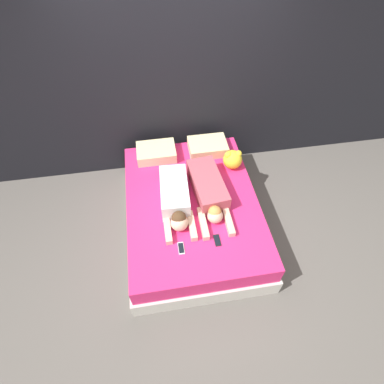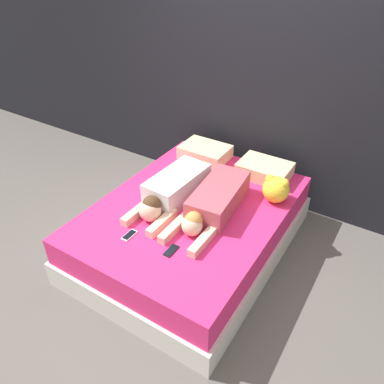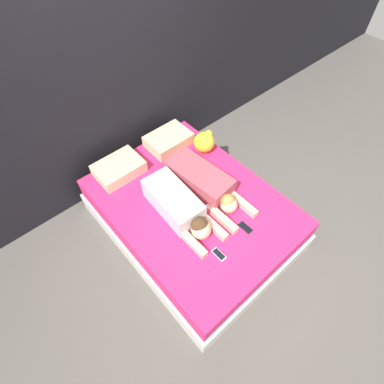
{
  "view_description": "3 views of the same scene",
  "coord_description": "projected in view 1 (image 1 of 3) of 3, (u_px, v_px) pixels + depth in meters",
  "views": [
    {
      "loc": [
        -0.35,
        -2.16,
        3.28
      ],
      "look_at": [
        0.0,
        0.0,
        0.65
      ],
      "focal_mm": 28.0,
      "sensor_mm": 36.0,
      "label": 1
    },
    {
      "loc": [
        1.44,
        -2.29,
        2.52
      ],
      "look_at": [
        0.0,
        0.0,
        0.65
      ],
      "focal_mm": 35.0,
      "sensor_mm": 36.0,
      "label": 2
    },
    {
      "loc": [
        -1.2,
        -1.37,
        3.0
      ],
      "look_at": [
        0.0,
        0.0,
        0.65
      ],
      "focal_mm": 28.0,
      "sensor_mm": 36.0,
      "label": 3
    }
  ],
  "objects": [
    {
      "name": "cell_phone_left",
      "position": [
        181.0,
        248.0,
        3.11
      ],
      "size": [
        0.06,
        0.14,
        0.01
      ],
      "color": "silver",
      "rests_on": "bed"
    },
    {
      "name": "wall_back",
      "position": [
        176.0,
        84.0,
        3.68
      ],
      "size": [
        12.0,
        0.06,
        2.6
      ],
      "color": "black",
      "rests_on": "ground_plane"
    },
    {
      "name": "person_right",
      "position": [
        209.0,
        190.0,
        3.49
      ],
      "size": [
        0.4,
        1.06,
        0.21
      ],
      "color": "#B24C59",
      "rests_on": "bed"
    },
    {
      "name": "pillow_head_right",
      "position": [
        208.0,
        147.0,
        4.03
      ],
      "size": [
        0.51,
        0.37,
        0.14
      ],
      "color": "beige",
      "rests_on": "bed"
    },
    {
      "name": "plush_toy",
      "position": [
        233.0,
        159.0,
        3.79
      ],
      "size": [
        0.24,
        0.24,
        0.25
      ],
      "color": "yellow",
      "rests_on": "bed"
    },
    {
      "name": "ground_plane",
      "position": [
        192.0,
        224.0,
        3.91
      ],
      "size": [
        12.0,
        12.0,
        0.0
      ],
      "primitive_type": "plane",
      "color": "#5B5651"
    },
    {
      "name": "bed",
      "position": [
        192.0,
        213.0,
        3.72
      ],
      "size": [
        1.6,
        2.12,
        0.5
      ],
      "color": "beige",
      "rests_on": "ground_plane"
    },
    {
      "name": "person_left",
      "position": [
        176.0,
        199.0,
        3.4
      ],
      "size": [
        0.35,
        0.95,
        0.24
      ],
      "color": "silver",
      "rests_on": "bed"
    },
    {
      "name": "pillow_head_left",
      "position": [
        156.0,
        152.0,
        3.96
      ],
      "size": [
        0.51,
        0.37,
        0.14
      ],
      "color": "beige",
      "rests_on": "bed"
    },
    {
      "name": "cell_phone_right",
      "position": [
        217.0,
        240.0,
        3.17
      ],
      "size": [
        0.06,
        0.14,
        0.01
      ],
      "color": "black",
      "rests_on": "bed"
    }
  ]
}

